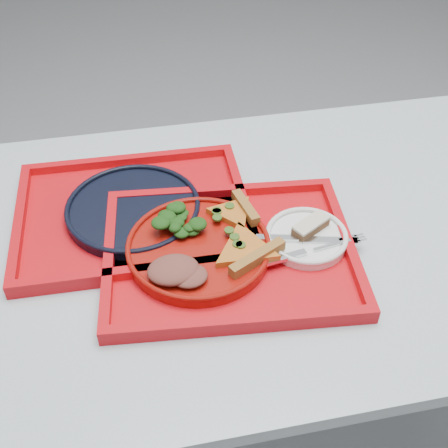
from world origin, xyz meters
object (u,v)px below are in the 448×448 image
Objects in this scene: dessert_bar at (311,226)px; tray_far at (134,215)px; navy_plate at (133,210)px; dinner_plate at (199,249)px; tray_main at (229,255)px.

tray_far is at bearing 127.63° from dessert_bar.
tray_far is 0.01m from navy_plate.
navy_plate is 0.34m from dessert_bar.
tray_far is 0.17m from dinner_plate.
dessert_bar is (0.21, 0.00, 0.02)m from dinner_plate.
dinner_plate reaches higher than tray_far.
tray_main is at bearing 154.77° from dessert_bar.
tray_far is 1.73× the size of navy_plate.
dinner_plate is 1.00× the size of navy_plate.
tray_far is at bearing 128.95° from dinner_plate.
tray_main is at bearing -10.30° from dinner_plate.
navy_plate is at bearing 128.95° from dinner_plate.
dessert_bar is at bearing 1.09° from dinner_plate.
dessert_bar is (0.32, -0.13, 0.02)m from navy_plate.
navy_plate is 3.30× the size of dessert_bar.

